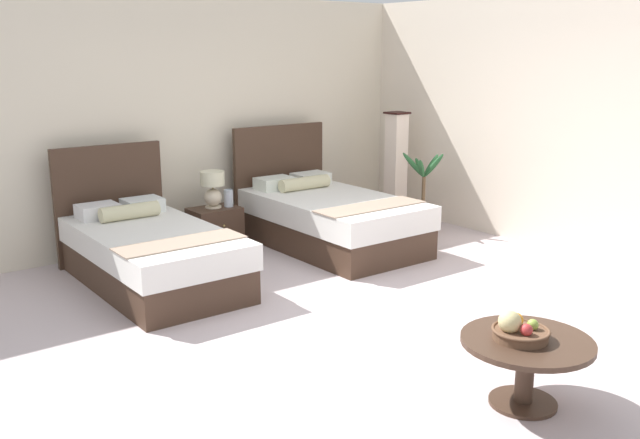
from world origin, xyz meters
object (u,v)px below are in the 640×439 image
Objects in this scene: bed_near_window at (150,252)px; table_lamp at (213,187)px; vase at (228,198)px; bed_near_corner at (329,218)px; coffee_table at (526,355)px; fruit_bowl at (519,330)px; nightstand at (215,228)px; potted_palm at (423,211)px; floor_lamp_corner at (396,167)px.

bed_near_window is 1.36m from table_lamp.
bed_near_window is 1.44m from vase.
bed_near_corner reaches higher than vase.
fruit_bowl is (-0.05, 0.03, 0.17)m from coffee_table.
nightstand is 0.66× the size of coffee_table.
vase is (0.16, -0.06, -0.14)m from table_lamp.
potted_palm is at bearing 52.47° from coffee_table.
bed_near_window is at bearing -152.66° from vase.
vase is at bearing 83.94° from fruit_bowl.
table_lamp is 0.50× the size of coffee_table.
bed_near_window is at bearing 103.17° from coffee_table.
floor_lamp_corner is at bearing 55.73° from coffee_table.
bed_near_corner is at bearing -0.04° from bed_near_window.
table_lamp reaches higher than vase.
floor_lamp_corner reaches higher than coffee_table.
table_lamp is 2.11× the size of vase.
vase is 0.14× the size of floor_lamp_corner.
coffee_table is 4.92m from floor_lamp_corner.
nightstand is at bearing 86.83° from coffee_table.
nightstand is at bearing 86.15° from fruit_bowl.
bed_near_window is 2.62× the size of coffee_table.
bed_near_corner reaches higher than coffee_table.
bed_near_corner is at bearing -32.49° from nightstand.
potted_palm is (2.39, -0.93, -0.45)m from table_lamp.
fruit_bowl is (-1.37, -3.61, 0.18)m from bed_near_corner.
floor_lamp_corner reaches higher than nightstand.
table_lamp is 4.38m from coffee_table.
bed_near_corner reaches higher than bed_near_window.
bed_near_window is 1.51× the size of floor_lamp_corner.
coffee_table is (-0.24, -4.36, -0.37)m from table_lamp.
table_lamp is 2.54m from floor_lamp_corner.
bed_near_corner reaches higher than table_lamp.
nightstand is 0.47m from table_lamp.
bed_near_corner is at bearing 170.52° from potted_palm.
floor_lamp_corner is 0.78m from potted_palm.
coffee_table is (0.85, -3.65, 0.02)m from bed_near_window.
coffee_table is (-0.40, -4.30, -0.23)m from vase.
nightstand is at bearing 147.51° from bed_near_corner.
bed_near_window is at bearing -173.62° from floor_lamp_corner.
bed_near_window is 2.12× the size of potted_palm.
vase is at bearing 84.64° from coffee_table.
nightstand is at bearing 166.24° from vase.
floor_lamp_corner is 1.40× the size of potted_palm.
coffee_table is 0.58× the size of floor_lamp_corner.
coffee_table is at bearing -95.36° from vase.
table_lamp reaches higher than fruit_bowl.
bed_near_window is 3.95× the size of nightstand.
fruit_bowl is at bearing -77.45° from bed_near_window.
bed_near_window reaches higher than nightstand.
bed_near_corner is 3.87m from fruit_bowl.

